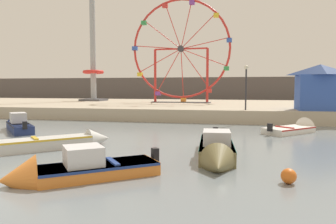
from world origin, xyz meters
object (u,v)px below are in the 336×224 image
Objects in this scene: carnival_booth_blue_tent at (320,86)px; promenade_lamp_near at (246,80)px; motorboat_white_red_stripe at (298,129)px; ferris_wheel_red_frame at (181,51)px; motorboat_orange_hull at (70,170)px; motorboat_olive_wood at (217,151)px; motorboat_pale_grey at (63,142)px; motorboat_navy_blue at (18,125)px; drop_tower_steel_tower at (93,55)px; mooring_buoy_orange at (289,176)px.

carnival_booth_blue_tent is 1.04× the size of promenade_lamp_near.
ferris_wheel_red_frame reaches higher than motorboat_white_red_stripe.
carnival_booth_blue_tent reaches higher than motorboat_orange_hull.
motorboat_olive_wood is 15.78m from carnival_booth_blue_tent.
motorboat_orange_hull is at bearing -102.96° from motorboat_pale_grey.
motorboat_orange_hull is (9.00, -9.50, -0.06)m from motorboat_navy_blue.
motorboat_navy_blue is (-6.10, 4.92, 0.07)m from motorboat_pale_grey.
ferris_wheel_red_frame is at bearing -124.59° from motorboat_orange_hull.
motorboat_orange_hull is at bearing -65.94° from drop_tower_steel_tower.
motorboat_navy_blue is at bearing -119.18° from motorboat_olive_wood.
motorboat_white_red_stripe is at bearing 148.64° from motorboat_olive_wood.
motorboat_navy_blue is at bearing 142.75° from motorboat_white_red_stripe.
carnival_booth_blue_tent is 5.54m from promenade_lamp_near.
motorboat_olive_wood is 31.94m from drop_tower_steel_tower.
drop_tower_steel_tower reaches higher than motorboat_navy_blue.
mooring_buoy_orange is (-4.53, -16.65, -2.58)m from carnival_booth_blue_tent.
motorboat_pale_grey is 9.83m from mooring_buoy_orange.
ferris_wheel_red_frame is at bearing -171.52° from motorboat_olive_wood.
motorboat_pale_grey is at bearing -93.45° from ferris_wheel_red_frame.
motorboat_olive_wood is at bearing -115.56° from carnival_booth_blue_tent.
motorboat_white_red_stripe is 9.05× the size of mooring_buoy_orange.
motorboat_pale_grey is (-11.31, -7.72, 0.08)m from motorboat_white_red_stripe.
motorboat_orange_hull is 0.29× the size of drop_tower_steel_tower.
motorboat_pale_grey is 7.03m from motorboat_olive_wood.
ferris_wheel_red_frame is at bearing 123.01° from promenade_lamp_near.
promenade_lamp_near is at bearing 93.28° from mooring_buoy_orange.
mooring_buoy_orange is (15.26, -8.50, -0.13)m from motorboat_navy_blue.
motorboat_pale_grey is at bearing 158.65° from mooring_buoy_orange.
motorboat_olive_wood is 5.42m from motorboat_orange_hull.
motorboat_navy_blue is (-17.41, -2.80, 0.15)m from motorboat_white_red_stripe.
motorboat_orange_hull is at bearing -170.90° from mooring_buoy_orange.
drop_tower_steel_tower is 34.55× the size of mooring_buoy_orange.
motorboat_pale_grey reaches higher than mooring_buoy_orange.
promenade_lamp_near is at bearing -107.82° from motorboat_navy_blue.
motorboat_orange_hull is 0.38× the size of ferris_wheel_red_frame.
motorboat_white_red_stripe is 11.50m from mooring_buoy_orange.
mooring_buoy_orange is at bearing -147.16° from motorboat_white_red_stripe.
promenade_lamp_near is (18.61, -13.02, -3.49)m from drop_tower_steel_tower.
carnival_booth_blue_tent is at bearing -1.58° from motorboat_pale_grey.
motorboat_orange_hull is at bearing -86.79° from ferris_wheel_red_frame.
ferris_wheel_red_frame is at bearing 142.09° from carnival_booth_blue_tent.
mooring_buoy_orange is at bearing -105.19° from carnival_booth_blue_tent.
promenade_lamp_near is (8.26, 12.06, 2.99)m from motorboat_pale_grey.
ferris_wheel_red_frame reaches higher than motorboat_orange_hull.
drop_tower_steel_tower reaches higher than motorboat_orange_hull.
mooring_buoy_orange is (0.90, -15.64, -3.05)m from promenade_lamp_near.
carnival_booth_blue_tent is at bearing 19.64° from motorboat_white_red_stripe.
mooring_buoy_orange is (2.21, -2.59, -0.13)m from motorboat_olive_wood.
drop_tower_steel_tower reaches higher than motorboat_white_red_stripe.
motorboat_white_red_stripe is at bearing -125.11° from motorboat_navy_blue.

